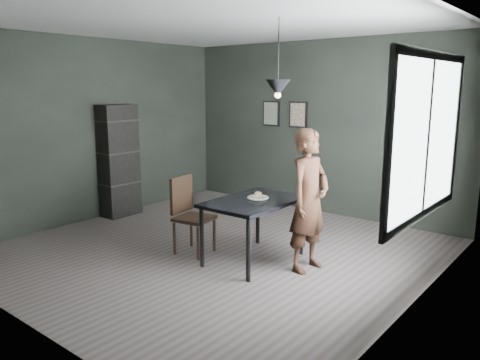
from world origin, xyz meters
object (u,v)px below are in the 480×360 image
Objects in this scene: white_plate at (258,198)px; cafe_table at (254,206)px; woman at (309,200)px; wood_chair at (188,210)px; shelf_unit at (119,161)px; pendant_lamp at (278,88)px.

cafe_table is at bearing -93.02° from white_plate.
wood_chair is at bearing 111.58° from woman.
cafe_table is at bearing 109.87° from woman.
white_plate is (0.00, 0.08, 0.08)m from cafe_table.
shelf_unit reaches higher than wood_chair.
white_plate is 0.92m from wood_chair.
white_plate is at bearing -174.92° from pendant_lamp.
pendant_lamp is at bearing 10.03° from wood_chair.
wood_chair is (-0.82, -0.27, -0.12)m from cafe_table.
shelf_unit is 3.38m from pendant_lamp.
cafe_table is at bearing -158.20° from pendant_lamp.
woman is (0.64, 0.18, 0.14)m from cafe_table.
pendant_lamp reaches higher than shelf_unit.
shelf_unit reaches higher than white_plate.
pendant_lamp is at bearing 5.08° from white_plate.
cafe_table is at bearing -5.53° from shelf_unit.
shelf_unit is at bearing 177.02° from pendant_lamp.
wood_chair is 0.54× the size of shelf_unit.
white_plate is 1.32m from pendant_lamp.
wood_chair is at bearing -156.98° from white_plate.
cafe_table is 1.24× the size of wood_chair.
pendant_lamp is (1.07, 0.37, 1.50)m from wood_chair.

